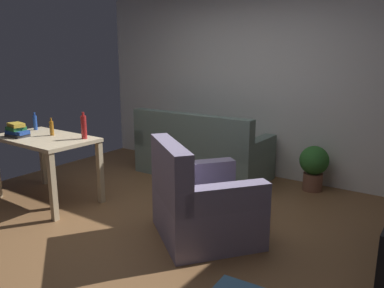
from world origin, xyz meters
TOP-DOWN VIEW (x-y plane):
  - ground_plane at (0.00, 0.00)m, footprint 5.20×4.40m
  - wall_rear at (0.00, 2.20)m, footprint 5.20×0.10m
  - couch at (-0.51, 1.59)m, footprint 1.83×0.84m
  - desk at (-1.47, -0.20)m, footprint 1.22×0.73m
  - potted_plant at (0.98, 1.90)m, footprint 0.36×0.36m
  - armchair at (0.51, 0.04)m, footprint 1.23×1.22m
  - bottle_blue at (-1.92, -0.00)m, footprint 0.05×0.05m
  - bottle_amber at (-1.46, -0.09)m, footprint 0.05×0.05m
  - bottle_red at (-1.01, -0.00)m, footprint 0.06×0.06m
  - book_stack at (-1.72, -0.37)m, footprint 0.28×0.18m

SIDE VIEW (x-z plane):
  - ground_plane at x=0.00m, z-range -0.02..0.00m
  - couch at x=-0.51m, z-range -0.15..0.77m
  - armchair at x=0.51m, z-range -0.14..0.78m
  - potted_plant at x=0.98m, z-range 0.05..0.62m
  - desk at x=-1.47m, z-range 0.27..1.03m
  - book_stack at x=-1.72m, z-range 0.75..0.91m
  - bottle_amber at x=-1.46m, z-range 0.74..0.95m
  - bottle_blue at x=-1.92m, z-range 0.74..0.96m
  - bottle_red at x=-1.01m, z-range 0.74..1.04m
  - wall_rear at x=0.00m, z-range 0.00..2.70m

